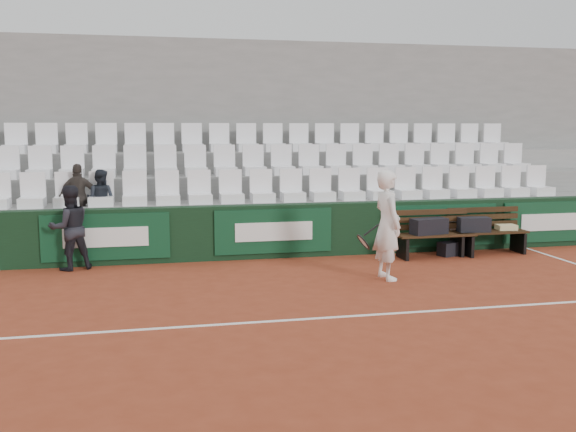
# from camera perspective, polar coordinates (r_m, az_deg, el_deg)

# --- Properties ---
(ground) EXTENTS (80.00, 80.00, 0.00)m
(ground) POSITION_cam_1_polar(r_m,az_deg,el_deg) (8.41, 5.09, -8.92)
(ground) COLOR brown
(ground) RESTS_ON ground
(court_baseline) EXTENTS (18.00, 0.06, 0.01)m
(court_baseline) POSITION_cam_1_polar(r_m,az_deg,el_deg) (8.41, 5.09, -8.89)
(court_baseline) COLOR white
(court_baseline) RESTS_ON ground
(back_barrier) EXTENTS (18.00, 0.34, 1.00)m
(back_barrier) POSITION_cam_1_polar(r_m,az_deg,el_deg) (12.09, -0.17, -1.29)
(back_barrier) COLOR black
(back_barrier) RESTS_ON ground
(grandstand_tier_front) EXTENTS (18.00, 0.95, 1.00)m
(grandstand_tier_front) POSITION_cam_1_polar(r_m,az_deg,el_deg) (12.69, -1.06, -0.86)
(grandstand_tier_front) COLOR gray
(grandstand_tier_front) RESTS_ON ground
(grandstand_tier_mid) EXTENTS (18.00, 0.95, 1.45)m
(grandstand_tier_mid) POSITION_cam_1_polar(r_m,az_deg,el_deg) (13.58, -1.84, 0.67)
(grandstand_tier_mid) COLOR gray
(grandstand_tier_mid) RESTS_ON ground
(grandstand_tier_back) EXTENTS (18.00, 0.95, 1.90)m
(grandstand_tier_back) POSITION_cam_1_polar(r_m,az_deg,el_deg) (14.49, -2.51, 2.01)
(grandstand_tier_back) COLOR gray
(grandstand_tier_back) RESTS_ON ground
(grandstand_rear_wall) EXTENTS (18.00, 0.30, 4.40)m
(grandstand_rear_wall) POSITION_cam_1_polar(r_m,az_deg,el_deg) (15.03, -2.94, 6.99)
(grandstand_rear_wall) COLOR gray
(grandstand_rear_wall) RESTS_ON ground
(seat_row_front) EXTENTS (11.90, 0.44, 0.63)m
(seat_row_front) POSITION_cam_1_polar(r_m,az_deg,el_deg) (12.42, -0.92, 2.73)
(seat_row_front) COLOR white
(seat_row_front) RESTS_ON grandstand_tier_front
(seat_row_mid) EXTENTS (11.90, 0.44, 0.63)m
(seat_row_mid) POSITION_cam_1_polar(r_m,az_deg,el_deg) (13.32, -1.72, 5.02)
(seat_row_mid) COLOR white
(seat_row_mid) RESTS_ON grandstand_tier_mid
(seat_row_back) EXTENTS (11.90, 0.44, 0.63)m
(seat_row_back) POSITION_cam_1_polar(r_m,az_deg,el_deg) (14.24, -2.43, 7.01)
(seat_row_back) COLOR white
(seat_row_back) RESTS_ON grandstand_tier_back
(bench_left) EXTENTS (1.50, 0.56, 0.45)m
(bench_left) POSITION_cam_1_polar(r_m,az_deg,el_deg) (12.39, 12.93, -2.57)
(bench_left) COLOR #362010
(bench_left) RESTS_ON ground
(bench_right) EXTENTS (1.50, 0.56, 0.45)m
(bench_right) POSITION_cam_1_polar(r_m,az_deg,el_deg) (13.01, 17.35, -2.24)
(bench_right) COLOR black
(bench_right) RESTS_ON ground
(sports_bag_left) EXTENTS (0.73, 0.43, 0.29)m
(sports_bag_left) POSITION_cam_1_polar(r_m,az_deg,el_deg) (12.27, 12.42, -0.89)
(sports_bag_left) COLOR black
(sports_bag_left) RESTS_ON bench_left
(sports_bag_right) EXTENTS (0.63, 0.35, 0.28)m
(sports_bag_right) POSITION_cam_1_polar(r_m,az_deg,el_deg) (12.76, 16.18, -0.73)
(sports_bag_right) COLOR black
(sports_bag_right) RESTS_ON bench_right
(towel) EXTENTS (0.39, 0.29, 0.10)m
(towel) POSITION_cam_1_polar(r_m,az_deg,el_deg) (13.20, 18.82, -0.95)
(towel) COLOR #D4C689
(towel) RESTS_ON bench_right
(sports_bag_ground) EXTENTS (0.49, 0.38, 0.26)m
(sports_bag_ground) POSITION_cam_1_polar(r_m,az_deg,el_deg) (12.63, 14.19, -2.84)
(sports_bag_ground) COLOR black
(sports_bag_ground) RESTS_ON ground
(water_bottle_near) EXTENTS (0.06, 0.06, 0.22)m
(water_bottle_near) POSITION_cam_1_polar(r_m,az_deg,el_deg) (11.92, 8.21, -3.42)
(water_bottle_near) COLOR silver
(water_bottle_near) RESTS_ON ground
(water_bottle_far) EXTENTS (0.07, 0.07, 0.26)m
(water_bottle_far) POSITION_cam_1_polar(r_m,az_deg,el_deg) (12.64, 15.08, -2.89)
(water_bottle_far) COLOR #B0C1C8
(water_bottle_far) RESTS_ON ground
(tennis_player) EXTENTS (0.74, 0.69, 1.77)m
(tennis_player) POSITION_cam_1_polar(r_m,az_deg,el_deg) (10.37, 8.81, -0.78)
(tennis_player) COLOR white
(tennis_player) RESTS_ON ground
(ball_kid) EXTENTS (0.86, 0.78, 1.46)m
(ball_kid) POSITION_cam_1_polar(r_m,az_deg,el_deg) (11.56, -18.83, -1.00)
(ball_kid) COLOR black
(ball_kid) RESTS_ON ground
(spectator_b) EXTENTS (0.73, 0.33, 1.23)m
(spectator_b) POSITION_cam_1_polar(r_m,az_deg,el_deg) (12.28, -18.17, 3.68)
(spectator_b) COLOR #342E29
(spectator_b) RESTS_ON grandstand_tier_front
(spectator_c) EXTENTS (0.66, 0.58, 1.12)m
(spectator_c) POSITION_cam_1_polar(r_m,az_deg,el_deg) (12.25, -16.39, 3.49)
(spectator_c) COLOR black
(spectator_c) RESTS_ON grandstand_tier_front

